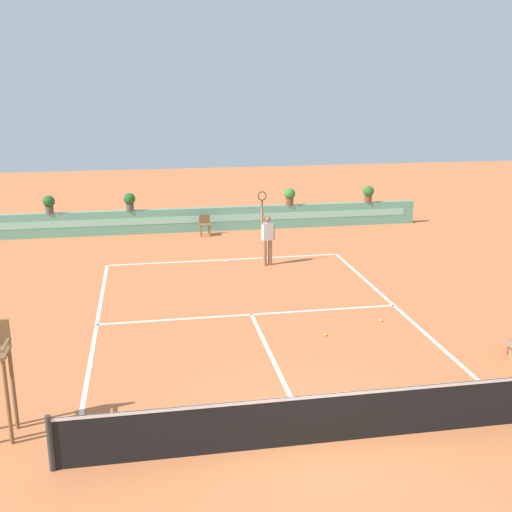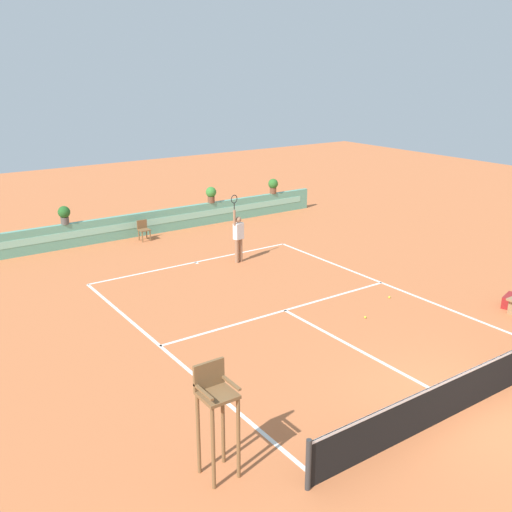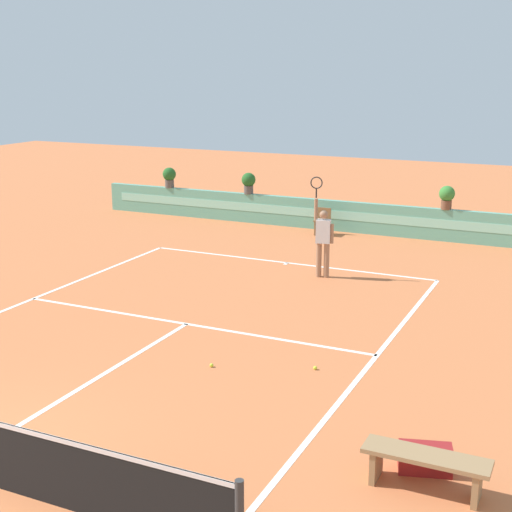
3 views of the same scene
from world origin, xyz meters
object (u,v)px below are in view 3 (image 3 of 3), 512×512
at_px(tennis_ball_mid_court, 315,368).
at_px(tennis_player, 323,237).
at_px(potted_plant_right, 447,196).
at_px(tennis_ball_near_baseline, 212,365).
at_px(ball_kid_chair, 323,220).
at_px(bench_courtside, 426,464).
at_px(potted_plant_left, 249,182).
at_px(potted_plant_far_left, 169,176).
at_px(gear_bag, 425,459).

bearing_deg(tennis_ball_mid_court, tennis_player, 108.93).
bearing_deg(potted_plant_right, tennis_ball_near_baseline, -98.75).
height_order(ball_kid_chair, bench_courtside, ball_kid_chair).
bearing_deg(tennis_player, bench_courtside, -62.33).
bearing_deg(tennis_ball_mid_court, bench_courtside, -49.13).
relative_size(bench_courtside, potted_plant_left, 2.21).
height_order(potted_plant_left, potted_plant_far_left, same).
distance_m(tennis_player, potted_plant_right, 5.78).
height_order(tennis_player, tennis_ball_near_baseline, tennis_player).
bearing_deg(ball_kid_chair, potted_plant_left, 166.25).
bearing_deg(bench_courtside, tennis_ball_mid_court, 130.87).
distance_m(ball_kid_chair, tennis_player, 5.00).
xyz_separation_m(bench_courtside, tennis_ball_mid_court, (-2.62, 3.03, -0.34)).
bearing_deg(bench_courtside, potted_plant_left, 123.24).
relative_size(tennis_ball_near_baseline, potted_plant_right, 0.09).
xyz_separation_m(tennis_player, potted_plant_left, (-4.68, 5.40, 0.36)).
height_order(gear_bag, tennis_ball_mid_court, gear_bag).
bearing_deg(potted_plant_far_left, bench_courtside, -48.66).
xyz_separation_m(ball_kid_chair, tennis_ball_near_baseline, (1.92, -11.05, -0.44)).
distance_m(potted_plant_right, potted_plant_left, 6.72).
xyz_separation_m(bench_courtside, tennis_ball_near_baseline, (-4.35, 2.35, -0.34)).
bearing_deg(potted_plant_far_left, tennis_ball_near_baseline, -55.56).
bearing_deg(ball_kid_chair, tennis_ball_near_baseline, -80.16).
bearing_deg(bench_courtside, ball_kid_chair, 115.08).
bearing_deg(tennis_player, tennis_ball_mid_court, -71.07).
xyz_separation_m(tennis_player, tennis_ball_near_baseline, (0.22, -6.38, -1.02)).
relative_size(bench_courtside, tennis_player, 0.62).
xyz_separation_m(tennis_ball_near_baseline, tennis_ball_mid_court, (1.73, 0.68, 0.00)).
xyz_separation_m(gear_bag, potted_plant_left, (-9.16, 13.66, 1.23)).
height_order(ball_kid_chair, potted_plant_right, potted_plant_right).
relative_size(tennis_ball_mid_court, potted_plant_left, 0.09).
height_order(tennis_ball_near_baseline, potted_plant_left, potted_plant_left).
distance_m(potted_plant_left, potted_plant_far_left, 3.17).
relative_size(potted_plant_right, potted_plant_far_left, 1.00).
bearing_deg(tennis_player, ball_kid_chair, 109.93).
xyz_separation_m(tennis_player, potted_plant_right, (2.04, 5.40, 0.36)).
height_order(ball_kid_chair, potted_plant_left, potted_plant_left).
bearing_deg(potted_plant_far_left, potted_plant_left, 0.00).
height_order(potted_plant_right, potted_plant_left, same).
bearing_deg(tennis_player, potted_plant_left, 130.92).
height_order(ball_kid_chair, gear_bag, ball_kid_chair).
distance_m(ball_kid_chair, tennis_ball_near_baseline, 11.22).
relative_size(bench_courtside, tennis_ball_near_baseline, 23.53).
relative_size(ball_kid_chair, potted_plant_far_left, 1.17).
bearing_deg(potted_plant_far_left, tennis_ball_mid_court, -48.54).
bearing_deg(tennis_ball_near_baseline, potted_plant_far_left, 124.44).
xyz_separation_m(tennis_ball_near_baseline, potted_plant_left, (-4.91, 11.78, 1.38)).
height_order(gear_bag, potted_plant_right, potted_plant_right).
xyz_separation_m(gear_bag, tennis_ball_mid_court, (-2.52, 2.56, -0.15)).
height_order(bench_courtside, gear_bag, bench_courtside).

